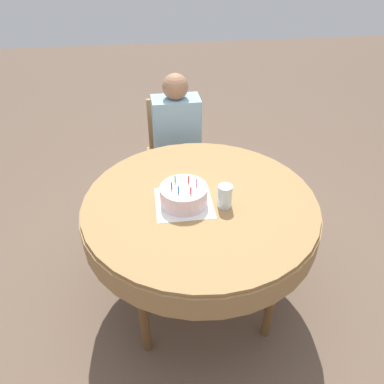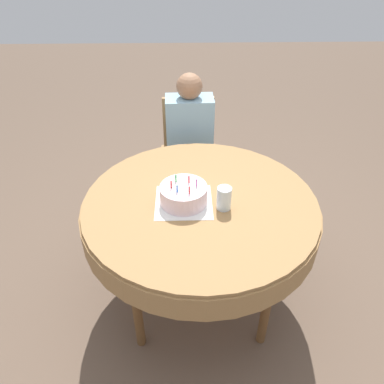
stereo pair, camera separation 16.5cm
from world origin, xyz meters
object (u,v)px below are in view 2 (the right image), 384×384
Objects in this scene: person at (190,136)px; drinking_glass at (224,198)px; chair at (189,151)px; birthday_cake at (184,194)px.

drinking_glass is at bearing -82.16° from person.
chair is 7.10× the size of drinking_glass.
drinking_glass is (0.20, -0.05, 0.01)m from birthday_cake.
chair is 0.21m from person.
chair is at bearing 98.65° from drinking_glass.
person is 0.90m from birthday_cake.
birthday_cake is at bearing 165.95° from drinking_glass.
person is (0.00, -0.09, 0.18)m from chair.
drinking_glass is (0.15, -0.94, 0.14)m from person.
birthday_cake is at bearing -94.28° from chair.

